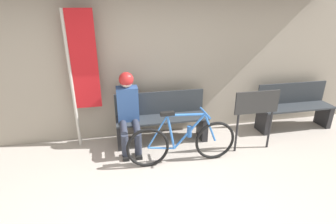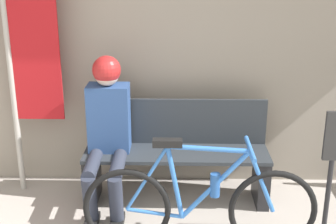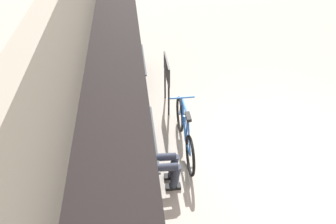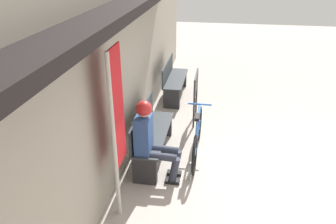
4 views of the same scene
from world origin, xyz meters
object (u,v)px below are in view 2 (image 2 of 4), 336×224
object	(u,v)px
park_bench_near	(176,156)
banner_pole	(26,44)
person_seated	(107,124)
bicycle	(200,205)

from	to	relation	value
park_bench_near	banner_pole	xyz separation A→B (m)	(-1.24, 0.14, 0.93)
person_seated	banner_pole	world-z (taller)	banner_pole
person_seated	banner_pole	bearing A→B (deg)	159.52
park_bench_near	banner_pole	size ratio (longest dim) A/B	0.71
park_bench_near	person_seated	size ratio (longest dim) A/B	1.22
person_seated	banner_pole	xyz separation A→B (m)	(-0.68, 0.25, 0.60)
park_bench_near	bicycle	size ratio (longest dim) A/B	0.93
banner_pole	bicycle	bearing A→B (deg)	-32.11
bicycle	person_seated	bearing A→B (deg)	139.18
bicycle	banner_pole	xyz separation A→B (m)	(-1.41, 0.88, 0.97)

